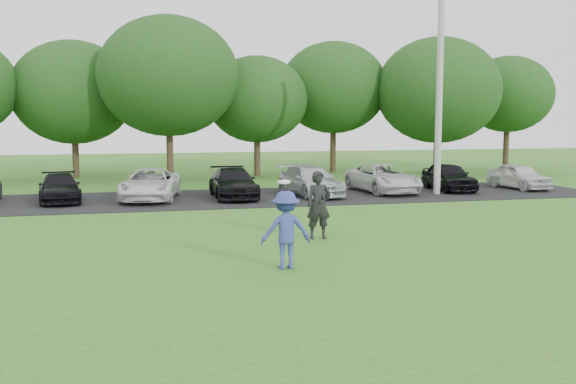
{
  "coord_description": "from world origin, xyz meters",
  "views": [
    {
      "loc": [
        -4.08,
        -12.99,
        3.23
      ],
      "look_at": [
        0.0,
        3.5,
        1.3
      ],
      "focal_mm": 40.0,
      "sensor_mm": 36.0,
      "label": 1
    }
  ],
  "objects": [
    {
      "name": "utility_pole",
      "position": [
        8.77,
        12.18,
        4.66
      ],
      "size": [
        0.28,
        0.28,
        9.32
      ],
      "primitive_type": "cylinder",
      "color": "#AEACA8",
      "rests_on": "ground"
    },
    {
      "name": "ground",
      "position": [
        0.0,
        0.0,
        0.0
      ],
      "size": [
        100.0,
        100.0,
        0.0
      ],
      "primitive_type": "plane",
      "color": "#2B6D1F",
      "rests_on": "ground"
    },
    {
      "name": "parked_cars",
      "position": [
        0.34,
        13.13,
        0.63
      ],
      "size": [
        28.35,
        4.89,
        1.25
      ],
      "color": "#B4B8BC",
      "rests_on": "parking_lot"
    },
    {
      "name": "camera_bystander",
      "position": [
        0.86,
        3.5,
        0.92
      ],
      "size": [
        0.69,
        0.47,
        1.84
      ],
      "color": "black",
      "rests_on": "ground"
    },
    {
      "name": "tree_row",
      "position": [
        1.51,
        22.76,
        4.91
      ],
      "size": [
        42.39,
        9.85,
        8.64
      ],
      "color": "#38281C",
      "rests_on": "ground"
    },
    {
      "name": "frisbee_player",
      "position": [
        -0.84,
        0.31,
        0.85
      ],
      "size": [
        1.12,
        0.75,
        1.96
      ],
      "color": "#334191",
      "rests_on": "ground"
    },
    {
      "name": "parking_lot",
      "position": [
        0.0,
        13.0,
        0.01
      ],
      "size": [
        32.0,
        6.5,
        0.03
      ],
      "primitive_type": "cube",
      "color": "black",
      "rests_on": "ground"
    }
  ]
}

